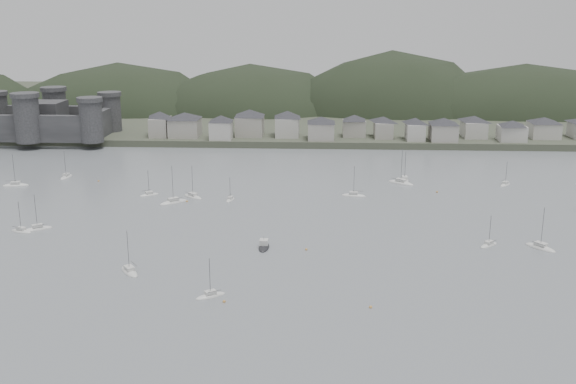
{
  "coord_description": "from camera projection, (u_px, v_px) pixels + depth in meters",
  "views": [
    {
      "loc": [
        9.89,
        -121.94,
        60.07
      ],
      "look_at": [
        0.0,
        75.0,
        6.0
      ],
      "focal_mm": 41.55,
      "sensor_mm": 36.0,
      "label": 1
    }
  ],
  "objects": [
    {
      "name": "ground",
      "position": [
        269.0,
        319.0,
        133.82
      ],
      "size": [
        900.0,
        900.0,
        0.0
      ],
      "primitive_type": "plane",
      "color": "slate",
      "rests_on": "ground"
    },
    {
      "name": "mooring_buoys",
      "position": [
        271.0,
        236.0,
        182.89
      ],
      "size": [
        152.18,
        102.38,
        0.7
      ],
      "color": "#C78D42",
      "rests_on": "ground"
    },
    {
      "name": "motor_launch_far",
      "position": [
        264.0,
        247.0,
        173.97
      ],
      "size": [
        2.9,
        7.74,
        3.84
      ],
      "rotation": [
        0.0,
        0.0,
        3.12
      ],
      "color": "black",
      "rests_on": "ground"
    },
    {
      "name": "moored_fleet",
      "position": [
        222.0,
        220.0,
        196.33
      ],
      "size": [
        226.39,
        143.42,
        13.66
      ],
      "color": "silver",
      "rests_on": "ground"
    },
    {
      "name": "forested_ridge",
      "position": [
        312.0,
        134.0,
        396.05
      ],
      "size": [
        851.55,
        103.94,
        102.57
      ],
      "color": "black",
      "rests_on": "ground"
    },
    {
      "name": "sailboat_lead",
      "position": [
        21.0,
        231.0,
        186.36
      ],
      "size": [
        7.21,
        4.37,
        9.42
      ],
      "rotation": [
        0.0,
        0.0,
        1.23
      ],
      "color": "silver",
      "rests_on": "ground"
    },
    {
      "name": "castle",
      "position": [
        42.0,
        119.0,
        309.91
      ],
      "size": [
        66.0,
        43.0,
        20.0
      ],
      "color": "#2D2D2F",
      "rests_on": "far_shore_land"
    },
    {
      "name": "waterfront_town",
      "position": [
        410.0,
        126.0,
        305.67
      ],
      "size": [
        451.48,
        28.46,
        12.92
      ],
      "color": "#9E9A90",
      "rests_on": "far_shore_land"
    },
    {
      "name": "far_shore_land",
      "position": [
        306.0,
        106.0,
        417.56
      ],
      "size": [
        900.0,
        250.0,
        3.0
      ],
      "primitive_type": "cube",
      "color": "#383D2D",
      "rests_on": "ground"
    }
  ]
}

